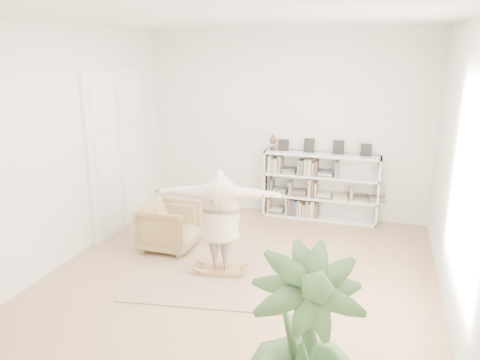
# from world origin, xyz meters

# --- Properties ---
(floor) EXTENTS (6.00, 6.00, 0.00)m
(floor) POSITION_xyz_m (0.00, 0.00, 0.00)
(floor) COLOR #98754E
(floor) RESTS_ON ground
(room_shell) EXTENTS (6.00, 6.00, 6.00)m
(room_shell) POSITION_xyz_m (0.00, 2.94, 3.51)
(room_shell) COLOR silver
(room_shell) RESTS_ON floor
(doors) EXTENTS (0.09, 1.78, 2.92)m
(doors) POSITION_xyz_m (-2.70, 1.30, 1.40)
(doors) COLOR white
(doors) RESTS_ON floor
(bookshelf) EXTENTS (2.20, 0.35, 1.64)m
(bookshelf) POSITION_xyz_m (0.74, 2.82, 0.64)
(bookshelf) COLOR silver
(bookshelf) RESTS_ON floor
(armchair) EXTENTS (0.86, 0.84, 0.78)m
(armchair) POSITION_xyz_m (-1.42, 0.67, 0.39)
(armchair) COLOR tan
(armchair) RESTS_ON floor
(rug) EXTENTS (2.78, 2.36, 0.02)m
(rug) POSITION_xyz_m (-0.31, 0.06, 0.01)
(rug) COLOR tan
(rug) RESTS_ON floor
(rocker_board) EXTENTS (0.60, 0.42, 0.12)m
(rocker_board) POSITION_xyz_m (-0.31, 0.06, 0.07)
(rocker_board) COLOR olive
(rocker_board) RESTS_ON rug
(person) EXTENTS (1.92, 0.79, 1.51)m
(person) POSITION_xyz_m (-0.31, 0.06, 0.90)
(person) COLOR #BDA58E
(person) RESTS_ON rocker_board
(houseplant) EXTENTS (1.23, 1.23, 1.69)m
(houseplant) POSITION_xyz_m (1.34, -2.55, 0.84)
(houseplant) COLOR #33542A
(houseplant) RESTS_ON floor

